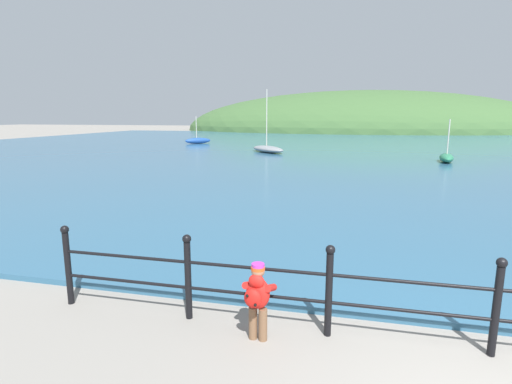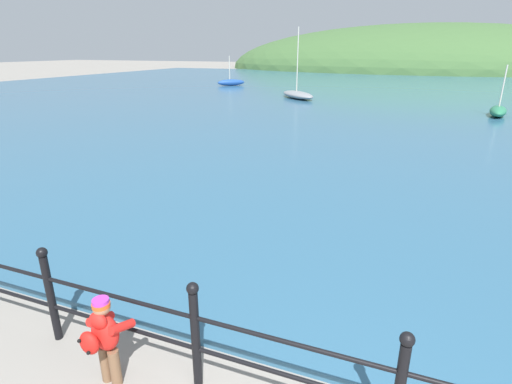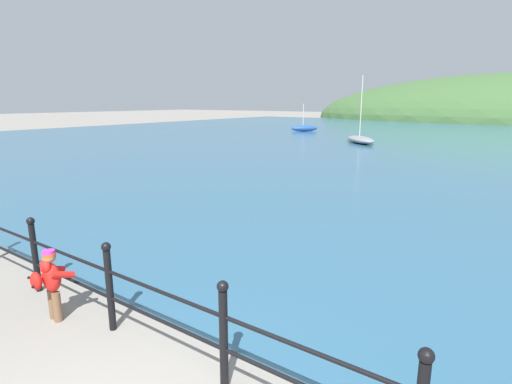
{
  "view_description": "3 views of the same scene",
  "coord_description": "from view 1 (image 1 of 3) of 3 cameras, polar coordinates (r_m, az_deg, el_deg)",
  "views": [
    {
      "loc": [
        -1.66,
        -3.27,
        2.78
      ],
      "look_at": [
        -3.76,
        5.54,
        1.03
      ],
      "focal_mm": 28.0,
      "sensor_mm": 36.0,
      "label": 1
    },
    {
      "loc": [
        -0.12,
        -1.27,
        3.26
      ],
      "look_at": [
        -2.32,
        4.31,
        1.11
      ],
      "focal_mm": 28.0,
      "sensor_mm": 36.0,
      "label": 2
    },
    {
      "loc": [
        2.4,
        -1.27,
        2.93
      ],
      "look_at": [
        -2.05,
        5.05,
        1.16
      ],
      "focal_mm": 28.0,
      "sensor_mm": 36.0,
      "label": 3
    }
  ],
  "objects": [
    {
      "name": "water",
      "position": [
        35.41,
        16.15,
        6.08
      ],
      "size": [
        80.0,
        60.0,
        0.1
      ],
      "primitive_type": "cube",
      "color": "#2D5B7A",
      "rests_on": "ground"
    },
    {
      "name": "far_hillside",
      "position": [
        75.18,
        14.84,
        8.45
      ],
      "size": [
        64.9,
        35.69,
        14.2
      ],
      "color": "#3D6033",
      "rests_on": "ground"
    },
    {
      "name": "iron_railing",
      "position": [
        5.5,
        31.15,
        -13.6
      ],
      "size": [
        11.51,
        0.12,
        1.21
      ],
      "color": "black",
      "rests_on": "ground"
    },
    {
      "name": "child_in_coat",
      "position": [
        5.06,
        0.21,
        -14.48
      ],
      "size": [
        0.4,
        0.54,
        1.0
      ],
      "color": "brown",
      "rests_on": "ground"
    },
    {
      "name": "boat_blue_hull",
      "position": [
        29.32,
        1.7,
        6.18
      ],
      "size": [
        3.41,
        3.54,
        4.5
      ],
      "color": "gray",
      "rests_on": "water"
    },
    {
      "name": "boat_far_right",
      "position": [
        38.8,
        -8.3,
        7.28
      ],
      "size": [
        2.31,
        2.18,
        2.57
      ],
      "color": "#1E4793",
      "rests_on": "water"
    },
    {
      "name": "boat_far_left",
      "position": [
        25.71,
        25.56,
        4.46
      ],
      "size": [
        1.08,
        2.53,
        2.45
      ],
      "color": "#287551",
      "rests_on": "water"
    }
  ]
}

